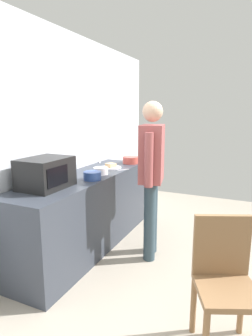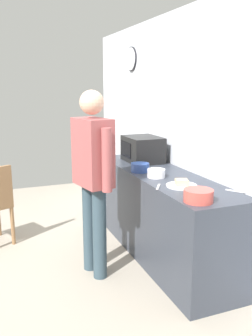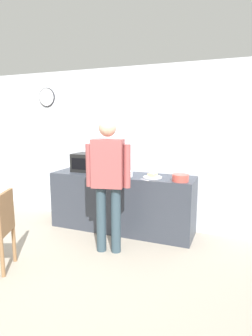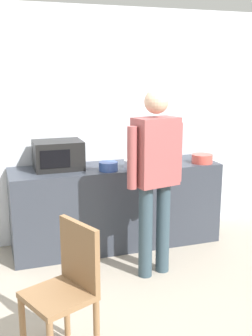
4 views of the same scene
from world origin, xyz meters
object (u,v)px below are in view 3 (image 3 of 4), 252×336
at_px(microwave, 89,162).
at_px(spoon_utensil, 178,175).
at_px(cereal_bowl, 180,178).
at_px(fork_utensil, 145,180).
at_px(person_standing, 108,176).
at_px(sandwich_plate, 153,176).
at_px(salad_bowl, 109,173).
at_px(mixing_bowl, 127,174).

bearing_deg(microwave, spoon_utensil, 8.92).
height_order(cereal_bowl, fork_utensil, cereal_bowl).
bearing_deg(fork_utensil, microwave, 163.12).
bearing_deg(person_standing, fork_utensil, 56.48).
relative_size(sandwich_plate, cereal_bowl, 1.19).
relative_size(salad_bowl, spoon_utensil, 1.15).
relative_size(microwave, person_standing, 0.28).
relative_size(microwave, fork_utensil, 2.94).
relative_size(microwave, sandwich_plate, 1.79).
xyz_separation_m(microwave, salad_bowl, (0.48, -0.24, -0.10)).
xyz_separation_m(microwave, cereal_bowl, (1.57, -0.22, -0.10)).
distance_m(mixing_bowl, spoon_utensil, 0.81).
bearing_deg(person_standing, salad_bowl, 114.82).
xyz_separation_m(sandwich_plate, salad_bowl, (-0.67, -0.12, 0.03)).
bearing_deg(cereal_bowl, microwave, 171.88).
relative_size(salad_bowl, fork_utensil, 1.15).
bearing_deg(salad_bowl, mixing_bowl, 10.54).
distance_m(microwave, salad_bowl, 0.54).
bearing_deg(sandwich_plate, salad_bowl, -170.02).
relative_size(sandwich_plate, salad_bowl, 1.43).
height_order(microwave, mixing_bowl, microwave).
relative_size(cereal_bowl, fork_utensil, 1.37).
bearing_deg(salad_bowl, fork_utensil, -8.39).
distance_m(sandwich_plate, spoon_utensil, 0.47).
bearing_deg(salad_bowl, microwave, 153.29).
height_order(mixing_bowl, fork_utensil, mixing_bowl).
relative_size(microwave, salad_bowl, 2.56).
bearing_deg(spoon_utensil, cereal_bowl, -74.91).
bearing_deg(salad_bowl, cereal_bowl, 0.81).
bearing_deg(sandwich_plate, fork_utensil, -104.99).
distance_m(microwave, spoon_utensil, 1.48).
bearing_deg(microwave, mixing_bowl, -13.96).
distance_m(cereal_bowl, mixing_bowl, 0.82).
distance_m(microwave, fork_utensil, 1.15).
bearing_deg(fork_utensil, person_standing, -123.52).
relative_size(mixing_bowl, spoon_utensil, 1.04).
bearing_deg(cereal_bowl, salad_bowl, -179.19).
bearing_deg(cereal_bowl, sandwich_plate, 166.74).
relative_size(salad_bowl, mixing_bowl, 1.10).
distance_m(cereal_bowl, spoon_utensil, 0.47).
bearing_deg(cereal_bowl, spoon_utensil, 105.09).
xyz_separation_m(sandwich_plate, person_standing, (-0.39, -0.71, 0.11)).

